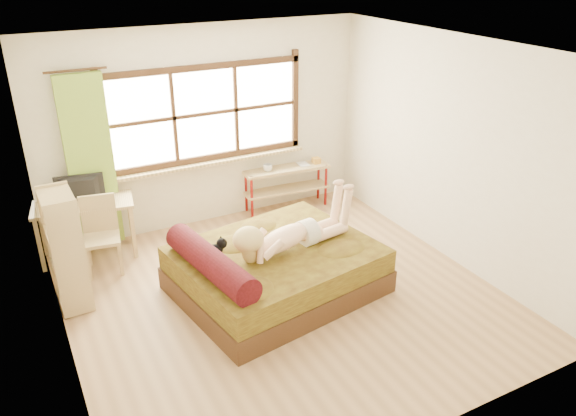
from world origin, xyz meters
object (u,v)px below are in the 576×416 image
desk (84,210)px  chair (101,230)px  bed (273,269)px  woman (291,222)px  pipe_shelf (287,178)px  bookshelf (66,249)px  kitten (211,250)px

desk → chair: size_ratio=1.36×
bed → chair: chair is taller
woman → desk: 2.64m
bed → pipe_shelf: (1.19, 1.91, 0.18)m
desk → bookshelf: size_ratio=0.95×
kitten → pipe_shelf: size_ratio=0.24×
desk → bookshelf: 1.03m
kitten → bookshelf: (-1.36, 0.71, 0.01)m
bed → chair: (-1.57, 1.43, 0.23)m
kitten → desk: bearing=111.9°
bookshelf → bed: bearing=-23.3°
pipe_shelf → kitten: bearing=-130.6°
kitten → pipe_shelf: 2.60m
bookshelf → desk: bearing=69.3°
desk → pipe_shelf: (2.87, 0.12, -0.17)m
bed → desk: (-1.68, 1.79, 0.35)m
woman → kitten: size_ratio=4.67×
bed → woman: (0.20, -0.04, 0.56)m
pipe_shelf → chair: bearing=-164.8°
desk → kitten: bearing=-49.2°
chair → bookshelf: size_ratio=0.70×
chair → desk: bearing=117.1°
desk → chair: chair is taller
kitten → chair: (-0.90, 1.32, -0.14)m
woman → pipe_shelf: woman is taller
kitten → bed: bearing=-18.4°
desk → bookshelf: (-0.34, -0.97, 0.03)m
bed → bookshelf: bearing=148.8°
chair → bookshelf: (-0.46, -0.61, 0.15)m
kitten → pipe_shelf: bearing=35.0°
woman → bookshelf: bearing=149.7°
chair → bookshelf: bookshelf is taller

